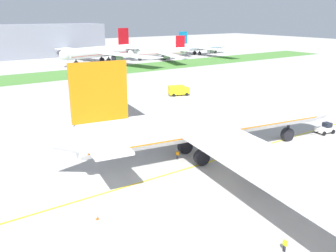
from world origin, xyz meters
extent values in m
plane|color=#ADAAA5|center=(0.00, 0.00, 0.00)|extent=(600.00, 600.00, 0.00)
cube|color=yellow|center=(0.00, 1.24, 0.00)|extent=(280.00, 0.36, 0.01)
cube|color=#4C8438|center=(0.00, 102.01, 0.05)|extent=(320.00, 24.00, 0.10)
cylinder|color=white|center=(-4.03, 3.32, 5.99)|extent=(45.74, 12.39, 5.33)
cube|color=orange|center=(-4.03, 3.32, 5.06)|extent=(43.88, 11.68, 0.64)
sphere|color=white|center=(19.88, -0.47, 5.99)|extent=(5.06, 5.06, 5.06)
cone|color=white|center=(-28.85, 7.25, 6.39)|extent=(6.50, 5.39, 4.53)
cube|color=orange|center=(-22.89, 6.31, 12.92)|extent=(8.17, 1.81, 8.53)
cube|color=white|center=(-22.95, 11.71, 6.79)|extent=(6.28, 9.20, 0.37)
cube|color=white|center=(-24.62, 1.19, 6.79)|extent=(6.28, 9.20, 0.37)
cube|color=white|center=(-2.65, 26.51, 5.33)|extent=(16.29, 41.98, 0.43)
cube|color=white|center=(-9.89, -19.17, 5.33)|extent=(16.29, 41.98, 0.43)
cylinder|color=#B7BABF|center=(-2.74, 17.20, 3.72)|extent=(5.46, 3.69, 2.93)
cylinder|color=black|center=(-0.24, 16.81, 3.72)|extent=(0.92, 3.11, 3.08)
cylinder|color=#B7BABF|center=(-7.10, -10.29, 3.72)|extent=(5.46, 3.69, 2.93)
cylinder|color=black|center=(-4.60, -10.68, 3.72)|extent=(0.92, 3.11, 3.08)
cylinder|color=black|center=(13.04, 0.61, 2.30)|extent=(0.56, 0.56, 2.06)
cylinder|color=black|center=(13.04, 0.61, 1.27)|extent=(2.68, 1.52, 2.53)
cylinder|color=black|center=(-7.18, 6.65, 2.30)|extent=(0.56, 0.56, 2.06)
cylinder|color=black|center=(-7.18, 6.65, 1.27)|extent=(2.68, 1.52, 2.53)
cylinder|color=black|center=(-8.06, 1.12, 2.30)|extent=(0.56, 0.56, 2.06)
cylinder|color=black|center=(-8.06, 1.12, 1.27)|extent=(2.68, 1.52, 2.53)
cube|color=black|center=(19.09, -0.35, 6.66)|extent=(2.47, 4.24, 0.96)
sphere|color=black|center=(-20.68, 8.60, 6.47)|extent=(0.37, 0.37, 0.37)
sphere|color=black|center=(-17.27, 8.06, 6.47)|extent=(0.37, 0.37, 0.37)
sphere|color=black|center=(-13.86, 7.52, 6.47)|extent=(0.37, 0.37, 0.37)
sphere|color=black|center=(-10.44, 6.98, 6.47)|extent=(0.37, 0.37, 0.37)
sphere|color=black|center=(-7.03, 6.44, 6.47)|extent=(0.37, 0.37, 0.37)
sphere|color=black|center=(-3.62, 5.89, 6.47)|extent=(0.37, 0.37, 0.37)
sphere|color=black|center=(-0.20, 5.35, 6.47)|extent=(0.37, 0.37, 0.37)
sphere|color=black|center=(3.21, 4.81, 6.47)|extent=(0.37, 0.37, 0.37)
sphere|color=black|center=(6.62, 4.27, 6.47)|extent=(0.37, 0.37, 0.37)
sphere|color=black|center=(10.03, 3.73, 6.47)|extent=(0.37, 0.37, 0.37)
sphere|color=black|center=(13.45, 3.19, 6.47)|extent=(0.37, 0.37, 0.37)
cube|color=white|center=(23.04, -0.98, 0.86)|extent=(3.96, 2.56, 0.83)
cube|color=black|center=(23.58, -1.06, 1.73)|extent=(1.55, 1.71, 0.90)
cylinder|color=black|center=(20.32, -0.55, 0.60)|extent=(1.80, 0.40, 0.12)
cylinder|color=black|center=(21.60, -1.76, 0.45)|extent=(0.94, 0.49, 0.90)
cylinder|color=black|center=(21.92, 0.22, 0.45)|extent=(0.94, 0.49, 0.90)
cylinder|color=black|center=(24.15, -2.17, 0.45)|extent=(0.94, 0.49, 0.90)
cylinder|color=black|center=(24.47, -0.19, 0.45)|extent=(0.94, 0.49, 0.90)
cylinder|color=black|center=(-9.90, 5.04, 0.41)|extent=(0.12, 0.12, 0.82)
cylinder|color=orange|center=(-9.79, 4.94, 1.08)|extent=(0.10, 0.10, 0.52)
cylinder|color=black|center=(-10.04, 5.17, 0.41)|extent=(0.12, 0.12, 0.82)
cylinder|color=orange|center=(-10.14, 5.27, 1.08)|extent=(0.10, 0.10, 0.52)
cube|color=orange|center=(-9.97, 5.10, 1.11)|extent=(0.48, 0.47, 0.58)
sphere|color=#8C6647|center=(-9.97, 5.10, 1.52)|extent=(0.22, 0.22, 0.22)
cylinder|color=black|center=(-15.40, -20.82, 0.40)|extent=(0.12, 0.12, 0.80)
cylinder|color=#BFE519|center=(-15.38, -20.68, 1.05)|extent=(0.09, 0.09, 0.51)
cylinder|color=black|center=(-15.42, -21.01, 0.40)|extent=(0.12, 0.12, 0.80)
cylinder|color=#BFE519|center=(-15.43, -21.15, 1.05)|extent=(0.09, 0.09, 0.51)
cube|color=#BFE519|center=(-15.41, -20.91, 1.08)|extent=(0.28, 0.44, 0.57)
sphere|color=tan|center=(-15.41, -20.91, 1.48)|extent=(0.22, 0.22, 0.22)
cube|color=#F2590C|center=(-28.67, -4.26, 0.01)|extent=(0.36, 0.36, 0.03)
cone|color=#F2590C|center=(-28.67, -4.26, 0.31)|extent=(0.28, 0.28, 0.55)
cylinder|color=white|center=(-28.67, -4.26, 0.33)|extent=(0.17, 0.17, 0.06)
cube|color=yellow|center=(18.93, 45.09, 1.73)|extent=(5.11, 3.73, 2.57)
cube|color=yellow|center=(21.70, 44.13, 1.40)|extent=(2.43, 2.72, 1.90)
cube|color=#263347|center=(22.48, 43.85, 1.78)|extent=(0.73, 1.89, 0.84)
cylinder|color=black|center=(22.08, 45.24, 0.45)|extent=(0.95, 0.58, 0.90)
cylinder|color=black|center=(21.31, 43.02, 0.45)|extent=(0.95, 0.58, 0.90)
cylinder|color=black|center=(18.23, 46.58, 0.45)|extent=(0.95, 0.58, 0.90)
cylinder|color=black|center=(17.46, 44.36, 0.45)|extent=(0.95, 0.58, 0.90)
cylinder|color=white|center=(31.18, 125.91, 5.78)|extent=(37.85, 14.36, 5.14)
cube|color=#B20C14|center=(31.18, 125.91, 4.88)|extent=(36.28, 13.59, 0.62)
sphere|color=white|center=(11.53, 120.87, 5.78)|extent=(4.88, 4.88, 4.88)
cone|color=white|center=(51.71, 131.18, 6.17)|extent=(6.56, 5.64, 4.37)
cube|color=#B20C14|center=(46.54, 129.85, 12.47)|extent=(6.71, 2.19, 8.22)
cube|color=white|center=(48.55, 125.06, 6.55)|extent=(6.07, 9.00, 0.36)
cube|color=white|center=(46.00, 135.02, 6.55)|extent=(6.07, 9.00, 0.36)
cube|color=white|center=(37.87, 107.44, 5.14)|extent=(16.49, 34.98, 0.41)
cube|color=white|center=(28.15, 145.33, 5.14)|extent=(16.49, 34.98, 0.41)
cylinder|color=#B7BABF|center=(34.88, 114.56, 3.59)|extent=(5.43, 3.95, 2.83)
cylinder|color=black|center=(32.51, 113.95, 3.59)|extent=(1.15, 2.98, 2.97)
cylinder|color=#B7BABF|center=(28.95, 137.64, 3.59)|extent=(5.43, 3.95, 2.83)
cylinder|color=black|center=(26.59, 137.03, 3.59)|extent=(1.15, 2.98, 2.97)
cylinder|color=black|center=(17.29, 122.35, 2.22)|extent=(0.54, 0.54, 1.99)
cylinder|color=black|center=(17.29, 122.35, 1.22)|extent=(2.64, 1.67, 2.44)
cylinder|color=black|center=(34.78, 124.05, 2.22)|extent=(0.54, 0.54, 1.99)
cylinder|color=black|center=(34.78, 124.05, 1.22)|extent=(2.64, 1.67, 2.44)
cylinder|color=black|center=(33.44, 129.28, 2.22)|extent=(0.54, 0.54, 1.99)
cylinder|color=black|center=(33.44, 129.28, 1.22)|extent=(2.64, 1.67, 2.44)
cylinder|color=white|center=(63.04, 120.99, 4.34)|extent=(28.50, 10.87, 3.85)
cube|color=#B20C14|center=(63.04, 120.99, 3.66)|extent=(27.33, 10.29, 0.46)
sphere|color=white|center=(48.24, 124.83, 4.34)|extent=(3.66, 3.66, 3.66)
cone|color=white|center=(78.48, 116.99, 4.62)|extent=(4.93, 4.23, 3.28)
cube|color=#B20C14|center=(74.60, 117.99, 9.34)|extent=(5.05, 1.66, 6.17)
cube|color=white|center=(74.19, 114.12, 4.91)|extent=(4.58, 6.75, 0.27)
cube|color=white|center=(76.12, 121.58, 4.91)|extent=(4.58, 6.75, 0.27)
cube|color=white|center=(60.72, 106.38, 3.85)|extent=(12.49, 26.35, 0.31)
cube|color=white|center=(68.11, 134.89, 3.85)|extent=(12.49, 26.35, 0.31)
cylinder|color=#B7BABF|center=(61.34, 112.17, 2.69)|extent=(4.08, 2.97, 2.12)
cylinder|color=black|center=(59.57, 112.63, 2.69)|extent=(0.87, 2.23, 2.23)
cylinder|color=#B7BABF|center=(65.84, 129.53, 2.69)|extent=(4.08, 2.97, 2.12)
cylinder|color=black|center=(64.07, 129.99, 2.69)|extent=(0.87, 2.23, 2.23)
cylinder|color=black|center=(52.57, 123.70, 1.66)|extent=(0.40, 0.40, 1.49)
cylinder|color=black|center=(52.57, 123.70, 0.92)|extent=(1.98, 1.26, 1.83)
cylinder|color=black|center=(64.73, 118.46, 1.66)|extent=(0.40, 0.40, 1.49)
cylinder|color=black|center=(64.73, 118.46, 0.92)|extent=(1.98, 1.26, 1.83)
cylinder|color=black|center=(65.75, 122.38, 1.66)|extent=(0.40, 0.40, 1.49)
cylinder|color=black|center=(65.75, 122.38, 0.92)|extent=(1.98, 1.26, 1.83)
cylinder|color=white|center=(97.51, 128.37, 4.85)|extent=(32.17, 5.02, 4.31)
cube|color=#0C6B9E|center=(97.51, 128.37, 4.10)|extent=(30.87, 4.65, 0.52)
sphere|color=white|center=(114.74, 128.75, 4.85)|extent=(4.10, 4.10, 4.10)
cone|color=white|center=(79.54, 127.97, 5.18)|extent=(4.82, 3.77, 3.67)
cube|color=#0C6B9E|center=(84.05, 128.07, 10.46)|extent=(5.78, 0.56, 6.90)
cube|color=white|center=(83.31, 132.37, 5.50)|extent=(3.68, 6.98, 0.30)
cube|color=white|center=(83.50, 123.74, 5.50)|extent=(3.68, 6.98, 0.30)
cube|color=white|center=(95.54, 144.92, 4.31)|extent=(7.69, 29.02, 0.35)
cube|color=white|center=(96.28, 111.74, 4.31)|extent=(7.69, 29.02, 0.35)
cylinder|color=#B7BABF|center=(96.65, 138.45, 3.01)|extent=(4.15, 2.46, 2.37)
cylinder|color=black|center=(98.70, 138.49, 3.01)|extent=(0.41, 2.50, 2.49)
cylinder|color=#B7BABF|center=(97.10, 118.26, 3.01)|extent=(4.15, 2.46, 2.37)
cylinder|color=black|center=(99.15, 118.31, 3.01)|extent=(0.41, 2.50, 2.49)
cylinder|color=black|center=(109.70, 128.64, 1.86)|extent=(0.45, 0.45, 1.67)
cylinder|color=black|center=(109.70, 128.64, 1.02)|extent=(2.07, 0.97, 2.05)
cylinder|color=black|center=(94.90, 130.57, 1.86)|extent=(0.45, 0.45, 1.67)
cylinder|color=black|center=(94.90, 130.57, 1.02)|extent=(2.07, 0.97, 2.05)
cylinder|color=black|center=(95.00, 126.05, 1.86)|extent=(0.45, 0.45, 1.67)
cylinder|color=black|center=(95.00, 126.05, 1.02)|extent=(2.07, 0.97, 2.05)
cube|color=gray|center=(4.93, 172.22, 9.00)|extent=(92.55, 20.00, 18.00)
camera|label=1|loc=(-42.97, -39.62, 23.40)|focal=38.09mm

